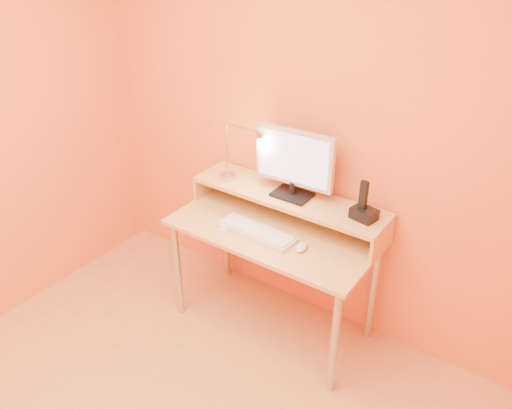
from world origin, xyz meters
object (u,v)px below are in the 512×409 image
Objects in this scene: keyboard at (257,232)px; mouse at (301,247)px; lamp_base at (228,176)px; monitor_panel at (295,158)px; phone_dock at (364,214)px; remote_control at (228,224)px.

mouse is (0.29, 0.01, 0.01)m from keyboard.
lamp_base is at bearing 151.76° from mouse.
lamp_base is (-0.45, -0.04, -0.23)m from monitor_panel.
phone_dock reaches higher than mouse.
mouse is at bearing -14.28° from remote_control.
monitor_panel is at bearing 119.33° from mouse.
monitor_panel is at bearing 27.67° from remote_control.
remote_control is at bearing 172.60° from mouse.
monitor_panel is 0.50m from lamp_base.
mouse is (0.65, -0.20, -0.16)m from lamp_base.
mouse is (-0.24, -0.23, -0.17)m from phone_dock.
lamp_base is at bearing 109.42° from remote_control.
monitor_panel is 0.50m from mouse.
lamp_base is 0.89m from phone_dock.
lamp_base is 0.55× the size of remote_control.
keyboard reaches higher than remote_control.
monitor_panel reaches higher than phone_dock.
phone_dock is (0.44, -0.01, -0.21)m from monitor_panel.
monitor_panel is 4.74× the size of lamp_base.
keyboard is at bearing -11.11° from remote_control.
lamp_base is 0.33m from remote_control.
phone_dock is 0.60m from keyboard.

